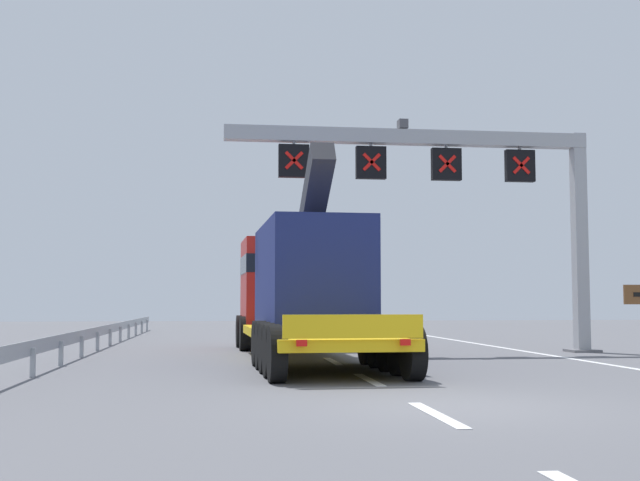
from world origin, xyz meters
name	(u,v)px	position (x,y,z in m)	size (l,w,h in m)	color
ground	(448,406)	(0.00, 0.00, 0.00)	(112.00, 112.00, 0.00)	#5B5B60
lane_markings	(321,355)	(-0.42, 11.83, 0.01)	(0.20, 38.26, 0.01)	silver
edge_line_right	(535,353)	(6.20, 12.00, 0.01)	(0.20, 63.00, 0.01)	silver
overhead_lane_gantry	(456,173)	(3.88, 12.37, 5.56)	(11.64, 0.90, 7.19)	#9EA0A5
heavy_haul_truck_yellow	(298,287)	(-1.16, 11.22, 1.99)	(3.39, 14.13, 5.30)	yellow
guardrail_left	(103,332)	(-7.27, 16.27, 0.56)	(0.13, 36.55, 0.76)	#999EA3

